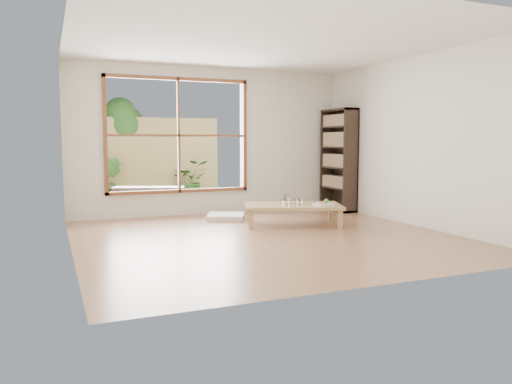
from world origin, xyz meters
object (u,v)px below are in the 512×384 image
Objects in this scene: low_table at (293,207)px; food_tray at (324,203)px; bookshelf at (339,160)px; garden_bench at (149,190)px.

low_table is 0.48m from food_tray.
food_tray is at bearing -128.87° from bookshelf.
garden_bench is at bearing 143.85° from low_table.
bookshelf reaches higher than low_table.
bookshelf is 1.39× the size of garden_bench.
garden_bench is (-1.75, 2.57, 0.10)m from low_table.
garden_bench is at bearing 124.13° from food_tray.
low_table is 5.66× the size of food_tray.
food_tray reaches higher than low_table.
low_table is 2.05m from bookshelf.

